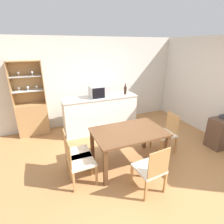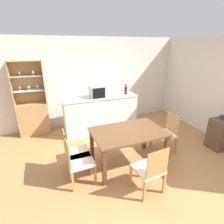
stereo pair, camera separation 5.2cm
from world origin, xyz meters
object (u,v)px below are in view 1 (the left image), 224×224
Objects in this scene: microwave at (99,92)px; side_cabinet at (221,133)px; dining_chair_side_left_far at (76,153)px; dining_chair_head_near at (151,169)px; dining_table at (129,136)px; dining_chair_side_right_far at (166,133)px; dining_chair_side_left_near at (79,161)px; display_cabinet at (33,114)px; wine_bottle at (125,90)px.

microwave is 3.17m from side_cabinet.
dining_chair_side_left_far and dining_chair_head_near have the same top height.
dining_table is at bearing -88.36° from microwave.
dining_chair_side_right_far is 1.99m from microwave.
dining_table is at bearing 95.55° from dining_chair_side_left_near.
microwave is (-0.05, 1.64, 0.51)m from dining_table.
dining_chair_side_left_far is (-1.04, 0.14, -0.21)m from dining_table.
dining_chair_side_right_far is 1.70× the size of microwave.
display_cabinet is at bearing 116.43° from dining_chair_head_near.
side_cabinet is at bearing -38.02° from microwave.
dining_chair_side_left_far and dining_chair_side_left_near have the same top height.
display_cabinet is 2.72× the size of side_cabinet.
dining_table is 2.70× the size of microwave.
dining_chair_side_left_far is at bearing -139.46° from wine_bottle.
dining_chair_head_near reaches higher than dining_table.
wine_bottle is (1.77, 1.79, 0.68)m from dining_chair_side_left_near.
dining_table is at bearing -50.77° from display_cabinet.
dining_chair_side_left_near is 2.61m from wine_bottle.
wine_bottle is at bearing 66.00° from dining_table.
dining_chair_side_left_far is at bearing 172.54° from dining_table.
dining_chair_side_left_far is 1.39m from dining_chair_head_near.
microwave reaches higher than dining_chair_head_near.
dining_table is 1.59× the size of dining_chair_head_near.
microwave is at bearing 86.63° from dining_chair_head_near.
dining_chair_side_left_near is at bearing 143.42° from dining_chair_head_near.
dining_chair_side_left_near is at bearing -72.27° from display_cabinet.
microwave reaches higher than dining_table.
dining_chair_side_left_far is 2.43m from wine_bottle.
display_cabinet is 6.62× the size of wine_bottle.
display_cabinet is 2.62m from wine_bottle.
dining_table is 1.59× the size of dining_chair_side_right_far.
wine_bottle is at bearing 68.75° from dining_chair_head_near.
dining_chair_side_left_far is 0.27m from dining_chair_side_left_near.
microwave is 0.72× the size of side_cabinet.
microwave is at bearing 146.65° from dining_chair_side_left_far.
dining_table is 1.87m from wine_bottle.
dining_chair_head_near is 2.96× the size of wine_bottle.
dining_chair_side_right_far is 1.22× the size of side_cabinet.
dining_table is 1.72m from microwave.
dining_chair_side_right_far is at bearing -35.95° from display_cabinet.
wine_bottle reaches higher than dining_chair_side_left_near.
wine_bottle is at bearing 1.06° from microwave.
dining_table is at bearing -114.00° from wine_bottle.
display_cabinet is at bearing 129.23° from dining_table.
side_cabinet is at bearing -6.08° from dining_table.
wine_bottle is (2.51, -0.52, 0.54)m from display_cabinet.
dining_chair_side_left_far is 1.00× the size of dining_chair_side_right_far.
side_cabinet is at bearing -30.36° from display_cabinet.
display_cabinet is at bearing 168.20° from wine_bottle.
microwave reaches higher than dining_chair_side_left_near.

